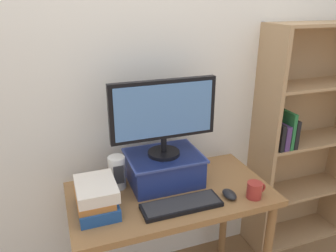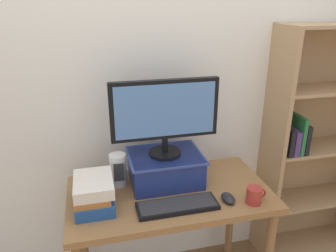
% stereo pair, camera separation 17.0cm
% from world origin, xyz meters
% --- Properties ---
extents(back_wall, '(7.00, 0.08, 2.60)m').
position_xyz_m(back_wall, '(0.00, 0.40, 1.30)').
color(back_wall, silver).
rests_on(back_wall, ground_plane).
extents(desk, '(1.10, 0.59, 0.78)m').
position_xyz_m(desk, '(0.00, 0.00, 0.67)').
color(desk, olive).
rests_on(desk, ground_plane).
extents(bookshelf_unit, '(0.79, 0.28, 1.63)m').
position_xyz_m(bookshelf_unit, '(1.11, 0.25, 0.83)').
color(bookshelf_unit, tan).
rests_on(bookshelf_unit, ground_plane).
extents(riser_box, '(0.42, 0.33, 0.17)m').
position_xyz_m(riser_box, '(0.00, 0.11, 0.87)').
color(riser_box, navy).
rests_on(riser_box, desk).
extents(computer_monitor, '(0.59, 0.18, 0.43)m').
position_xyz_m(computer_monitor, '(0.00, 0.11, 1.19)').
color(computer_monitor, black).
rests_on(computer_monitor, riser_box).
extents(keyboard, '(0.41, 0.14, 0.02)m').
position_xyz_m(keyboard, '(-0.00, -0.16, 0.79)').
color(keyboard, black).
rests_on(keyboard, desk).
extents(computer_mouse, '(0.06, 0.10, 0.04)m').
position_xyz_m(computer_mouse, '(0.27, -0.16, 0.80)').
color(computer_mouse, black).
rests_on(computer_mouse, desk).
extents(book_stack, '(0.20, 0.26, 0.15)m').
position_xyz_m(book_stack, '(-0.41, -0.04, 0.85)').
color(book_stack, navy).
rests_on(book_stack, desk).
extents(coffee_mug, '(0.11, 0.08, 0.09)m').
position_xyz_m(coffee_mug, '(0.40, -0.21, 0.82)').
color(coffee_mug, '#9E2D28').
rests_on(coffee_mug, desk).
extents(desk_speaker, '(0.09, 0.10, 0.19)m').
position_xyz_m(desk_speaker, '(-0.26, 0.14, 0.87)').
color(desk_speaker, silver).
rests_on(desk_speaker, desk).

